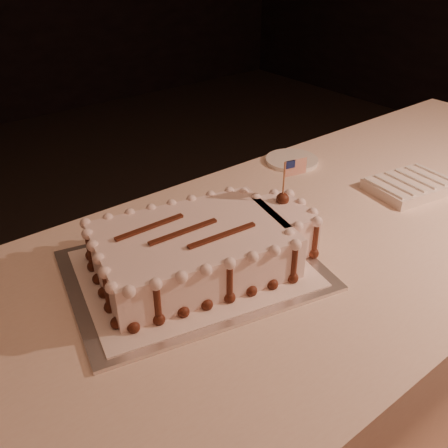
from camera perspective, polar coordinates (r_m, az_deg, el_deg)
banquet_table at (r=1.37m, az=6.91°, el=-15.29°), size 2.40×0.80×0.75m
cake_board at (r=1.03m, az=-3.50°, el=-5.28°), size 0.57×0.47×0.01m
doily at (r=1.02m, az=-3.51°, el=-5.06°), size 0.51×0.43×0.00m
sheet_cake at (r=1.01m, az=-2.21°, el=-2.59°), size 0.49×0.34×0.19m
napkin_stack at (r=1.42m, az=20.39°, el=4.13°), size 0.23×0.18×0.03m
side_plate at (r=1.51m, az=7.74°, el=7.21°), size 0.16×0.16×0.01m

